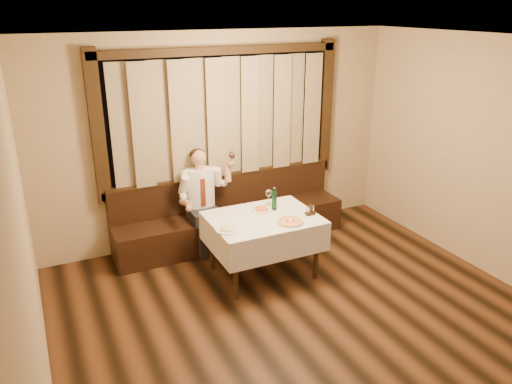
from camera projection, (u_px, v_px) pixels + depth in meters
name	position (u px, v px, depth m)	size (l,w,h in m)	color
room	(296.00, 175.00, 4.98)	(5.01, 6.01, 2.81)	black
banquette	(230.00, 220.00, 6.88)	(3.20, 0.61, 0.94)	black
dining_table	(263.00, 225.00, 5.89)	(1.27, 0.97, 0.76)	black
pizza	(290.00, 222.00, 5.69)	(0.31, 0.31, 0.03)	white
pasta_red	(261.00, 208.00, 6.02)	(0.27, 0.27, 0.09)	white
pasta_cream	(227.00, 228.00, 5.48)	(0.25, 0.25, 0.09)	white
green_bottle	(274.00, 200.00, 6.01)	(0.06, 0.06, 0.29)	#0E4426
table_wine_glass	(269.00, 194.00, 6.15)	(0.08, 0.08, 0.21)	white
cruet_caddy	(310.00, 211.00, 5.90)	(0.12, 0.07, 0.13)	black
seated_man	(202.00, 193.00, 6.46)	(0.74, 0.56, 1.37)	black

